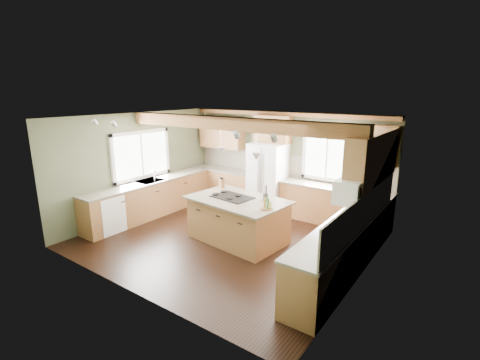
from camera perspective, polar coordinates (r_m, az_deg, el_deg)
The scene contains 37 objects.
floor at distance 7.62m, azimuth -1.98°, elevation -9.67°, with size 5.60×5.60×0.00m, color black.
ceiling at distance 6.97m, azimuth -2.17°, elevation 10.23°, with size 5.60×5.60×0.00m, color silver.
wall_back at distance 9.24m, azimuth 7.43°, elevation 3.02°, with size 5.60×5.60×0.00m, color #4D553C.
wall_left at distance 9.13m, azimuth -16.16°, elevation 2.42°, with size 5.00×5.00×0.00m, color #4D553C.
wall_right at distance 5.97m, azimuth 19.80°, elevation -4.10°, with size 5.00×5.00×0.00m, color #4D553C.
ceiling_beam at distance 7.06m, azimuth -1.66°, elevation 9.23°, with size 5.55×0.26×0.26m, color #503016.
soffit_trim at distance 8.99m, azimuth 7.39°, elevation 10.69°, with size 5.55×0.20×0.10m, color #503016.
backsplash_back at distance 9.25m, azimuth 7.37°, elevation 2.46°, with size 5.58×0.03×0.58m, color brown.
backsplash_right at distance 6.05m, azimuth 19.72°, elevation -4.76°, with size 0.03×3.70×0.58m, color brown.
base_cab_back_left at distance 10.15m, azimuth -2.47°, elevation -0.83°, with size 2.02×0.60×0.88m, color brown.
counter_back_left at distance 10.04m, azimuth -2.49°, elevation 1.71°, with size 2.06×0.64×0.04m, color brown.
base_cab_back_right at distance 8.61m, azimuth 15.06°, elevation -4.15°, with size 2.62×0.60×0.88m, color brown.
counter_back_right at distance 8.48m, azimuth 15.27°, elevation -1.20°, with size 2.66×0.64×0.04m, color brown.
base_cab_left at distance 9.14m, azimuth -14.36°, elevation -3.01°, with size 0.60×3.70×0.88m, color brown.
counter_left at distance 9.02m, azimuth -14.54°, elevation -0.22°, with size 0.64×3.74×0.04m, color brown.
base_cab_right at distance 6.41m, azimuth 16.65°, elevation -10.85°, with size 0.60×3.70×0.88m, color brown.
counter_right at distance 6.23m, azimuth 16.96°, elevation -7.01°, with size 0.64×3.74×0.04m, color brown.
upper_cab_back_left at distance 10.08m, azimuth -3.02°, elevation 7.81°, with size 1.40×0.35×0.90m, color brown.
upper_cab_over_fridge at distance 9.11m, azimuth 5.40°, elevation 8.32°, with size 0.96×0.35×0.70m, color brown.
upper_cab_right at distance 6.71m, azimuth 21.00°, elevation 3.51°, with size 0.35×2.20×0.90m, color brown.
upper_cab_back_corner at distance 8.15m, azimuth 21.41°, elevation 5.26°, with size 0.90×0.35×0.90m, color brown.
window_left at distance 9.10m, azimuth -15.94°, elevation 4.00°, with size 0.04×1.60×1.05m, color white.
window_back at distance 8.71m, azimuth 14.11°, elevation 3.68°, with size 1.10×0.04×1.00m, color white.
sink at distance 9.02m, azimuth -14.54°, elevation -0.19°, with size 0.50×0.65×0.03m, color #262628.
faucet at distance 8.85m, azimuth -13.85°, elevation 0.55°, with size 0.02×0.02×0.28m, color #B2B2B7.
dishwasher at distance 8.41m, azimuth -21.07°, elevation -5.15°, with size 0.60×0.60×0.84m, color white.
oven at distance 5.33m, azimuth 11.71°, elevation -16.11°, with size 0.60×0.72×0.84m, color white.
microwave at distance 5.91m, azimuth 17.83°, elevation -1.58°, with size 0.40×0.70×0.38m, color white.
pendant_left at distance 7.35m, azimuth -3.15°, elevation 4.78°, with size 0.18×0.18×0.16m, color #B2B2B7.
pendant_right at distance 6.72m, azimuth 2.69°, elevation 3.87°, with size 0.18×0.18×0.16m, color #B2B2B7.
refrigerator at distance 9.15m, azimuth 4.57°, elevation 0.42°, with size 0.90×0.74×1.80m, color white.
island at distance 7.42m, azimuth -0.35°, elevation -6.67°, with size 1.92×1.17×0.88m, color brown.
island_top at distance 7.26m, azimuth -0.35°, elevation -3.28°, with size 2.05×1.30×0.04m, color brown.
cooktop at distance 7.36m, azimuth -1.28°, elevation -2.80°, with size 0.83×0.55×0.02m, color black.
knife_block at distance 8.07m, azimuth -3.00°, elevation -0.59°, with size 0.12×0.09×0.20m, color brown.
utensil_crock at distance 7.17m, azimuth 4.21°, elevation -2.79°, with size 0.11×0.11×0.14m, color #413834.
bottle_tray at distance 6.64m, azimuth 4.36°, elevation -3.83°, with size 0.25×0.25×0.23m, color brown, non-canonical shape.
Camera 1 is at (4.25, -5.50, 3.11)m, focal length 26.00 mm.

